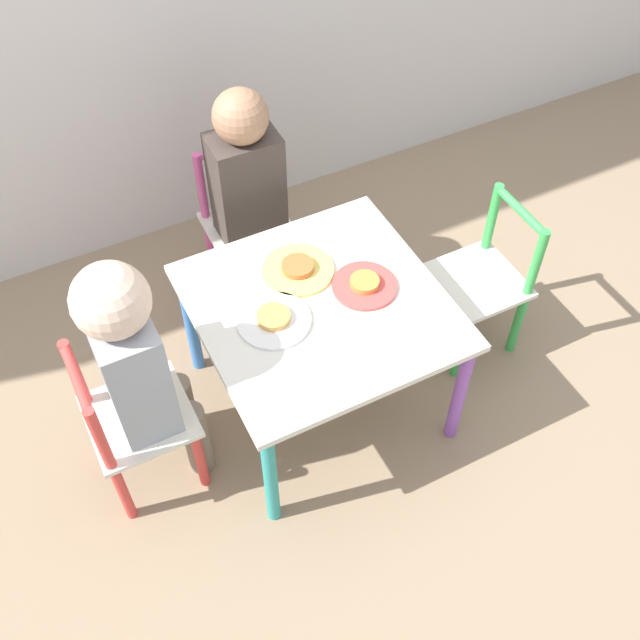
{
  "coord_description": "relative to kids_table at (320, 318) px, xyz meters",
  "views": [
    {
      "loc": [
        -0.58,
        -1.14,
        1.89
      ],
      "look_at": [
        0.0,
        0.0,
        0.37
      ],
      "focal_mm": 42.0,
      "sensor_mm": 36.0,
      "label": 1
    }
  ],
  "objects": [
    {
      "name": "ground_plane",
      "position": [
        0.0,
        0.0,
        -0.38
      ],
      "size": [
        6.0,
        6.0,
        0.0
      ],
      "primitive_type": "plane",
      "color": "#8C755B"
    },
    {
      "name": "kids_table",
      "position": [
        0.0,
        0.0,
        0.0
      ],
      "size": [
        0.63,
        0.63,
        0.43
      ],
      "color": "silver",
      "rests_on": "ground_plane"
    },
    {
      "name": "chair_red",
      "position": [
        -0.54,
        -0.0,
        -0.13
      ],
      "size": [
        0.26,
        0.26,
        0.51
      ],
      "rotation": [
        0.0,
        0.0,
        -4.71
      ],
      "color": "silver",
      "rests_on": "ground_plane"
    },
    {
      "name": "chair_pink",
      "position": [
        0.01,
        0.54,
        -0.13
      ],
      "size": [
        0.27,
        0.27,
        0.51
      ],
      "rotation": [
        0.0,
        0.0,
        -0.02
      ],
      "color": "silver",
      "rests_on": "ground_plane"
    },
    {
      "name": "chair_green",
      "position": [
        0.54,
        -0.0,
        -0.13
      ],
      "size": [
        0.26,
        0.26,
        0.51
      ],
      "rotation": [
        0.0,
        0.0,
        -1.57
      ],
      "color": "silver",
      "rests_on": "ground_plane"
    },
    {
      "name": "child_left",
      "position": [
        -0.49,
        -0.0,
        0.1
      ],
      "size": [
        0.22,
        0.2,
        0.79
      ],
      "rotation": [
        0.0,
        0.0,
        -4.71
      ],
      "color": "#7A6B5B",
      "rests_on": "ground_plane"
    },
    {
      "name": "child_back",
      "position": [
        0.01,
        0.48,
        0.08
      ],
      "size": [
        0.2,
        0.22,
        0.77
      ],
      "rotation": [
        0.0,
        0.0,
        -0.02
      ],
      "color": "#38383D",
      "rests_on": "ground_plane"
    },
    {
      "name": "plate_left",
      "position": [
        -0.13,
        0.0,
        0.06
      ],
      "size": [
        0.19,
        0.19,
        0.03
      ],
      "color": "white",
      "rests_on": "kids_table"
    },
    {
      "name": "plate_back",
      "position": [
        0.0,
        0.13,
        0.06
      ],
      "size": [
        0.2,
        0.2,
        0.03
      ],
      "color": "#EADB66",
      "rests_on": "kids_table"
    },
    {
      "name": "plate_right",
      "position": [
        0.13,
        0.0,
        0.06
      ],
      "size": [
        0.17,
        0.17,
        0.03
      ],
      "color": "#E54C47",
      "rests_on": "kids_table"
    }
  ]
}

